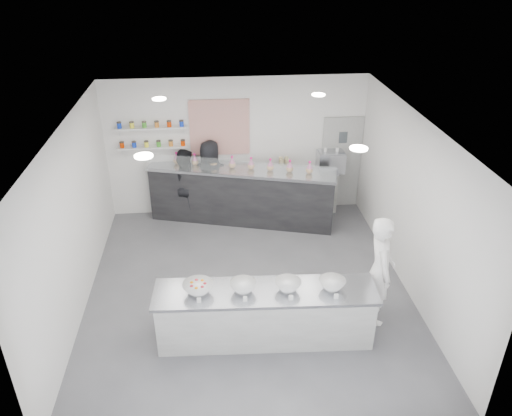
{
  "coord_description": "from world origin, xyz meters",
  "views": [
    {
      "loc": [
        -0.53,
        -7.0,
        5.4
      ],
      "look_at": [
        0.17,
        0.4,
        1.4
      ],
      "focal_mm": 35.0,
      "sensor_mm": 36.0,
      "label": 1
    }
  ],
  "objects": [
    {
      "name": "right_wall",
      "position": [
        2.75,
        0.0,
        1.5
      ],
      "size": [
        0.0,
        6.0,
        6.0
      ],
      "primitive_type": "plane",
      "rotation": [
        1.57,
        0.0,
        -1.57
      ],
      "color": "white",
      "rests_on": "floor"
    },
    {
      "name": "staff_left",
      "position": [
        -1.14,
        2.72,
        0.8
      ],
      "size": [
        0.95,
        0.87,
        1.59
      ],
      "primitive_type": "imported",
      "rotation": [
        0.0,
        0.0,
        2.72
      ],
      "color": "black",
      "rests_on": "floor"
    },
    {
      "name": "label_cards",
      "position": [
        0.18,
        -1.73,
        0.93
      ],
      "size": [
        2.01,
        0.04,
        0.07
      ],
      "primitive_type": null,
      "color": "white",
      "rests_on": "prep_counter"
    },
    {
      "name": "jar_shelf_upper",
      "position": [
        -1.75,
        2.9,
        2.02
      ],
      "size": [
        1.45,
        0.22,
        0.04
      ],
      "primitive_type": "cube",
      "color": "silver",
      "rests_on": "back_wall"
    },
    {
      "name": "prep_bowls",
      "position": [
        0.16,
        -1.22,
        0.97
      ],
      "size": [
        2.36,
        0.61,
        0.16
      ],
      "primitive_type": null,
      "rotation": [
        0.0,
        0.0,
        -0.05
      ],
      "color": "white",
      "rests_on": "prep_counter"
    },
    {
      "name": "pattern_panel",
      "position": [
        -0.35,
        2.98,
        1.95
      ],
      "size": [
        1.25,
        0.03,
        1.2
      ],
      "primitive_type": "cube",
      "color": "#AF3B2D",
      "rests_on": "back_wall"
    },
    {
      "name": "woman_prep",
      "position": [
        1.96,
        -0.91,
        0.92
      ],
      "size": [
        0.5,
        0.71,
        1.83
      ],
      "primitive_type": "imported",
      "rotation": [
        0.0,
        0.0,
        1.48
      ],
      "color": "white",
      "rests_on": "floor"
    },
    {
      "name": "cookie_bags",
      "position": [
        0.07,
        2.47,
        1.35
      ],
      "size": [
        2.88,
        0.93,
        0.27
      ],
      "primitive_type": null,
      "rotation": [
        0.0,
        0.0,
        -0.27
      ],
      "color": "#CA5895",
      "rests_on": "back_bar"
    },
    {
      "name": "floor",
      "position": [
        0.0,
        0.0,
        0.0
      ],
      "size": [
        6.0,
        6.0,
        0.0
      ],
      "primitive_type": "plane",
      "color": "#515156",
      "rests_on": "ground"
    },
    {
      "name": "espresso_ledge",
      "position": [
        1.55,
        2.78,
        0.47
      ],
      "size": [
        1.27,
        0.41,
        0.95
      ],
      "primitive_type": "cube",
      "color": "#9B9A96",
      "rests_on": "floor"
    },
    {
      "name": "downlight_0",
      "position": [
        -1.4,
        -1.0,
        2.98
      ],
      "size": [
        0.24,
        0.24,
        0.02
      ],
      "primitive_type": "cylinder",
      "color": "white",
      "rests_on": "ceiling"
    },
    {
      "name": "left_wall",
      "position": [
        -2.75,
        0.0,
        1.5
      ],
      "size": [
        0.0,
        6.0,
        6.0
      ],
      "primitive_type": "plane",
      "rotation": [
        1.57,
        0.0,
        1.57
      ],
      "color": "white",
      "rests_on": "floor"
    },
    {
      "name": "downlight_1",
      "position": [
        1.4,
        -1.0,
        2.98
      ],
      "size": [
        0.24,
        0.24,
        0.02
      ],
      "primitive_type": "cylinder",
      "color": "white",
      "rests_on": "ceiling"
    },
    {
      "name": "staff_right",
      "position": [
        -0.58,
        2.72,
        0.88
      ],
      "size": [
        0.94,
        0.69,
        1.75
      ],
      "primitive_type": "imported",
      "rotation": [
        0.0,
        0.0,
        2.97
      ],
      "color": "black",
      "rests_on": "floor"
    },
    {
      "name": "prep_counter",
      "position": [
        0.16,
        -1.22,
        0.45
      ],
      "size": [
        3.31,
        0.91,
        0.89
      ],
      "primitive_type": "cube",
      "rotation": [
        0.0,
        0.0,
        -0.05
      ],
      "color": "#9B9A96",
      "rests_on": "floor"
    },
    {
      "name": "cup_stacks",
      "position": [
        1.0,
        2.78,
        1.12
      ],
      "size": [
        0.24,
        0.24,
        0.35
      ],
      "primitive_type": null,
      "color": "#9B8764",
      "rests_on": "espresso_ledge"
    },
    {
      "name": "downlight_3",
      "position": [
        1.4,
        1.6,
        2.98
      ],
      "size": [
        0.24,
        0.24,
        0.02
      ],
      "primitive_type": "cylinder",
      "color": "white",
      "rests_on": "ceiling"
    },
    {
      "name": "back_door",
      "position": [
        2.3,
        2.97,
        1.05
      ],
      "size": [
        0.88,
        0.04,
        2.1
      ],
      "primitive_type": "cube",
      "color": "#9B9B98",
      "rests_on": "floor"
    },
    {
      "name": "back_bar",
      "position": [
        0.07,
        2.47,
        0.61
      ],
      "size": [
        3.99,
        1.75,
        1.22
      ],
      "primitive_type": "cube",
      "rotation": [
        0.0,
        0.0,
        -0.27
      ],
      "color": "black",
      "rests_on": "floor"
    },
    {
      "name": "espresso_machine",
      "position": [
        2.02,
        2.78,
        1.17
      ],
      "size": [
        0.58,
        0.4,
        0.44
      ],
      "primitive_type": "cube",
      "color": "#93969E",
      "rests_on": "espresso_ledge"
    },
    {
      "name": "back_wall",
      "position": [
        0.0,
        3.0,
        1.5
      ],
      "size": [
        5.5,
        0.0,
        5.5
      ],
      "primitive_type": "plane",
      "rotation": [
        1.57,
        0.0,
        0.0
      ],
      "color": "white",
      "rests_on": "floor"
    },
    {
      "name": "downlight_2",
      "position": [
        -1.4,
        1.6,
        2.98
      ],
      "size": [
        0.24,
        0.24,
        0.02
      ],
      "primitive_type": "cylinder",
      "color": "white",
      "rests_on": "ceiling"
    },
    {
      "name": "ceiling",
      "position": [
        0.0,
        0.0,
        3.0
      ],
      "size": [
        6.0,
        6.0,
        0.0
      ],
      "primitive_type": "plane",
      "rotation": [
        3.14,
        0.0,
        0.0
      ],
      "color": "white",
      "rests_on": "floor"
    },
    {
      "name": "preserve_jars",
      "position": [
        -1.75,
        2.88,
        1.88
      ],
      "size": [
        1.45,
        0.1,
        0.56
      ],
      "primitive_type": null,
      "color": "#CF3200",
      "rests_on": "jar_shelf_lower"
    },
    {
      "name": "jar_shelf_lower",
      "position": [
        -1.75,
        2.9,
        1.6
      ],
      "size": [
        1.45,
        0.22,
        0.04
      ],
      "primitive_type": "cube",
      "color": "silver",
      "rests_on": "back_wall"
    },
    {
      "name": "sneeze_guard",
      "position": [
        -0.02,
        2.14,
        1.39
      ],
      "size": [
        3.75,
        1.06,
        0.33
      ],
      "primitive_type": "cube",
      "rotation": [
        0.0,
        0.0,
        -0.27
      ],
      "color": "white",
      "rests_on": "back_bar"
    }
  ]
}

